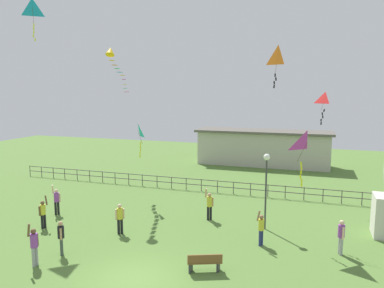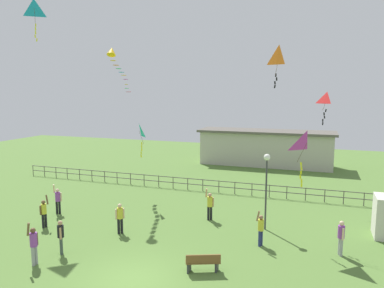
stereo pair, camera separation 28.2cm
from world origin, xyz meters
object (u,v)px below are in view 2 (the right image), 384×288
Objects in this scene: person_1 at (120,216)px; person_5 at (58,199)px; kite_3 at (34,9)px; lamppost at (267,175)px; person_0 at (61,235)px; person_3 at (341,236)px; person_4 at (210,204)px; kite_1 at (327,100)px; kite_2 at (139,132)px; person_2 at (34,243)px; person_7 at (261,228)px; person_6 at (44,212)px; park_bench at (203,262)px; kite_4 at (279,57)px; kite_0 at (306,145)px; streamer_kite at (113,55)px.

person_5 is at bearing 163.87° from person_1.
lamppost is at bearing 5.58° from kite_3.
person_3 is (12.65, 4.27, 0.03)m from person_0.
person_4 is 15.97m from kite_3.
kite_2 is at bearing -161.35° from kite_1.
person_7 is (9.28, 5.43, -0.08)m from person_2.
person_6 is 0.79× the size of kite_2.
person_7 is at bearing 61.94° from park_bench.
person_2 is at bearing -165.89° from park_bench.
kite_2 is (2.92, 6.26, 4.03)m from person_6.
kite_2 is (-7.27, 8.27, 4.52)m from park_bench.
person_4 is at bearing 51.86° from person_0.
kite_2 reaches higher than person_1.
park_bench is 0.62× the size of kite_4.
kite_0 is at bearing -18.85° from kite_2.
person_3 is 7.71m from person_4.
kite_4 is at bearing -0.81° from kite_2.
kite_3 is (-2.11, 2.54, 11.75)m from person_6.
streamer_kite is (-14.61, 4.20, 9.20)m from person_3.
park_bench is 10.40m from person_6.
person_6 reaches higher than person_3.
person_6 is 1.00× the size of person_7.
person_3 is at bearing 6.25° from person_6.
person_2 is 13.55m from kite_0.
person_2 is at bearing -149.65° from person_7.
kite_3 is at bearing -170.52° from person_4.
kite_1 is (11.81, 12.88, 6.23)m from person_0.
kite_4 reaches higher than kite_0.
person_5 is 0.40× the size of streamer_kite.
park_bench is 0.91× the size of person_3.
person_4 is 9.65m from kite_4.
kite_0 is (3.90, 4.46, 4.66)m from park_bench.
person_2 is 1.08× the size of person_6.
streamer_kite reaches higher than person_3.
person_1 is at bearing -73.61° from kite_2.
person_0 is at bearing -128.14° from person_4.
streamer_kite is (-8.94, 7.95, 9.71)m from park_bench.
park_bench is at bearing -103.91° from kite_4.
person_5 is at bearing -172.43° from lamppost.
person_1 is 4.61m from person_6.
kite_4 is at bearing 46.79° from person_2.
person_4 is (5.78, 8.20, -0.03)m from person_2.
kite_3 reaches higher than person_5.
person_6 is at bearing -161.90° from lamppost.
person_7 is at bearing -3.94° from kite_3.
kite_1 is 14.76m from streamer_kite.
kite_3 reaches higher than person_4.
person_1 is at bearing -173.07° from person_7.
kite_4 is (12.20, 6.12, 8.81)m from person_6.
kite_0 reaches higher than person_7.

